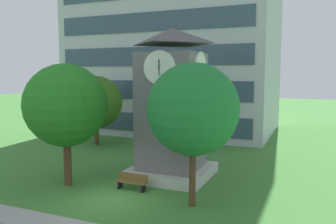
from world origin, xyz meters
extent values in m
plane|color=#3D7A33|center=(0.00, 0.00, 0.00)|extent=(160.00, 160.00, 0.00)
cube|color=#B7BCC6|center=(-5.34, 22.35, 12.80)|extent=(21.50, 13.84, 25.60)
cube|color=#384C60|center=(-5.34, 15.38, 1.60)|extent=(19.78, 0.10, 1.80)
cube|color=#384C60|center=(-5.34, 15.38, 4.80)|extent=(19.78, 0.10, 1.80)
cube|color=#384C60|center=(-5.34, 15.38, 8.00)|extent=(19.78, 0.10, 1.80)
cube|color=#384C60|center=(-5.34, 15.38, 11.20)|extent=(19.78, 0.10, 1.80)
cube|color=slate|center=(1.35, 4.89, 3.79)|extent=(3.46, 3.46, 7.58)
cube|color=beige|center=(1.35, 4.89, 0.30)|extent=(4.67, 4.67, 0.60)
pyramid|color=#555155|center=(1.35, 4.89, 8.55)|extent=(3.80, 3.80, 0.97)
cylinder|color=white|center=(1.35, 3.10, 6.67)|extent=(1.90, 0.12, 1.90)
cylinder|color=white|center=(3.14, 4.89, 6.67)|extent=(0.12, 1.90, 1.90)
cube|color=black|center=(1.35, 3.03, 6.84)|extent=(0.04, 0.08, 0.57)
cube|color=black|center=(1.35, 3.02, 6.67)|extent=(0.05, 0.06, 0.86)
cube|color=brown|center=(0.30, 1.66, 0.45)|extent=(1.80, 0.50, 0.06)
cube|color=brown|center=(0.30, 1.88, 0.68)|extent=(1.80, 0.07, 0.40)
cube|color=black|center=(-0.42, 1.67, 0.23)|extent=(0.08, 0.43, 0.45)
cube|color=black|center=(1.02, 1.66, 0.23)|extent=(0.08, 0.43, 0.45)
cylinder|color=#513823|center=(4.09, 0.85, 1.58)|extent=(0.33, 0.33, 3.15)
sphere|color=#1F7331|center=(4.09, 0.85, 4.68)|extent=(4.37, 4.37, 4.37)
cylinder|color=#513823|center=(-8.49, 11.10, 1.10)|extent=(0.40, 0.40, 2.20)
sphere|color=#35631A|center=(-8.49, 11.10, 3.84)|extent=(4.68, 4.68, 4.68)
cylinder|color=#513823|center=(-3.46, 1.04, 1.48)|extent=(0.44, 0.44, 2.96)
sphere|color=#237720|center=(-3.46, 1.04, 4.59)|extent=(4.64, 4.64, 4.64)
camera|label=1|loc=(9.28, -14.30, 6.31)|focal=36.77mm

